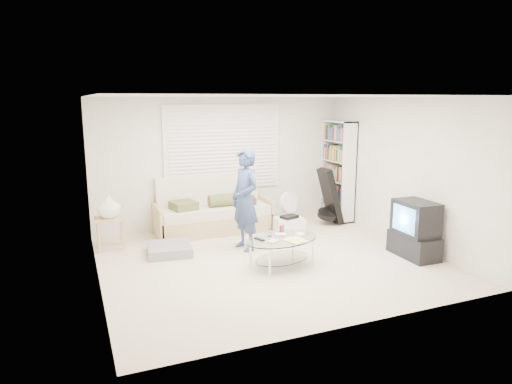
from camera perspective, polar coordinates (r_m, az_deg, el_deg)
name	(u,v)px	position (r m, az deg, el deg)	size (l,w,h in m)	color
ground	(269,260)	(7.16, 1.68, -8.54)	(5.00, 5.00, 0.00)	#C5B299
room_shell	(258,153)	(7.22, 0.21, 4.94)	(5.02, 4.52, 2.51)	beige
window_blinds	(223,147)	(8.83, -4.09, 5.59)	(2.32, 0.08, 1.62)	silver
futon_sofa	(213,214)	(8.64, -5.43, -2.70)	(2.15, 0.87, 1.05)	tan
grey_floor_pillow	(170,249)	(7.56, -10.75, -7.04)	(0.68, 0.68, 0.15)	slate
side_table	(109,208)	(7.89, -17.92, -1.94)	(0.47, 0.38, 0.94)	tan
bookshelf	(338,171)	(9.52, 10.16, 2.64)	(0.32, 0.86, 2.04)	white
guitar_case	(330,200)	(9.14, 9.19, -1.01)	(0.46, 0.42, 1.11)	black
floor_fan	(289,206)	(8.87, 4.12, -1.80)	(0.45, 0.29, 0.72)	white
storage_bin	(289,226)	(8.44, 4.18, -4.26)	(0.57, 0.43, 0.37)	white
tv_unit	(415,230)	(7.63, 19.23, -4.50)	(0.49, 0.84, 0.90)	black
coffee_table	(282,244)	(6.81, 3.30, -6.48)	(1.32, 1.00, 0.56)	silver
standing_person	(245,200)	(7.47, -1.36, -0.97)	(0.61, 0.40, 1.68)	navy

